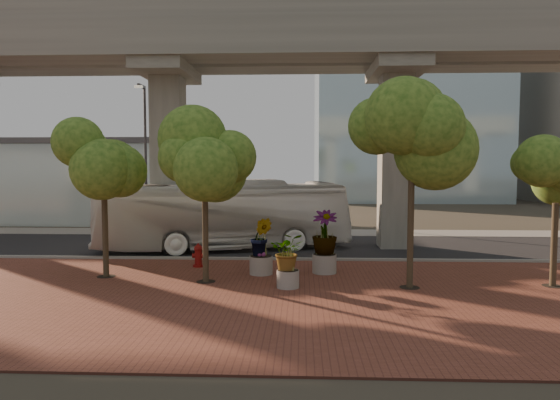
{
  "coord_description": "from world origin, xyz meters",
  "views": [
    {
      "loc": [
        1.12,
        -24.42,
        4.36
      ],
      "look_at": [
        0.02,
        0.5,
        2.62
      ],
      "focal_mm": 32.0,
      "sensor_mm": 36.0,
      "label": 1
    }
  ],
  "objects": [
    {
      "name": "planter_front",
      "position": [
        0.64,
        -7.11,
        1.24
      ],
      "size": [
        1.77,
        1.77,
        1.94
      ],
      "color": "gray",
      "rests_on": "ground"
    },
    {
      "name": "streetlamp_east",
      "position": [
        8.16,
        7.28,
        5.36
      ],
      "size": [
        0.46,
        1.33,
        9.19
      ],
      "color": "#28282C",
      "rests_on": "ground"
    },
    {
      "name": "street_tree_far_east",
      "position": [
        10.07,
        -6.49,
        3.91
      ],
      "size": [
        3.04,
        3.04,
        5.25
      ],
      "color": "#453927",
      "rests_on": "ground"
    },
    {
      "name": "asphalt_road",
      "position": [
        0.0,
        2.0,
        0.02
      ],
      "size": [
        90.0,
        8.0,
        0.04
      ],
      "primitive_type": "cube",
      "color": "black",
      "rests_on": "ground"
    },
    {
      "name": "street_tree_far_west",
      "position": [
        -6.45,
        -5.69,
        4.37
      ],
      "size": [
        3.58,
        3.58,
        5.96
      ],
      "color": "#453927",
      "rests_on": "ground"
    },
    {
      "name": "transit_bus",
      "position": [
        -2.87,
        0.9,
        1.79
      ],
      "size": [
        13.15,
        6.33,
        3.57
      ],
      "primitive_type": "imported",
      "rotation": [
        0.0,
        0.0,
        1.84
      ],
      "color": "silver",
      "rests_on": "ground"
    },
    {
      "name": "fire_hydrant",
      "position": [
        -3.27,
        -3.69,
        0.54
      ],
      "size": [
        0.5,
        0.45,
        1.0
      ],
      "color": "maroon",
      "rests_on": "ground"
    },
    {
      "name": "transit_viaduct",
      "position": [
        0.0,
        2.0,
        7.29
      ],
      "size": [
        72.0,
        5.6,
        12.4
      ],
      "color": "gray",
      "rests_on": "ground"
    },
    {
      "name": "curb_strip",
      "position": [
        0.0,
        -2.0,
        0.08
      ],
      "size": [
        70.0,
        0.25,
        0.16
      ],
      "primitive_type": "cube",
      "color": "gray",
      "rests_on": "ground"
    },
    {
      "name": "far_sidewalk",
      "position": [
        0.0,
        7.5,
        0.03
      ],
      "size": [
        90.0,
        3.0,
        0.06
      ],
      "primitive_type": "cube",
      "color": "gray",
      "rests_on": "ground"
    },
    {
      "name": "planter_right",
      "position": [
        2.03,
        -4.65,
        1.58
      ],
      "size": [
        2.35,
        2.35,
        2.51
      ],
      "color": "gray",
      "rests_on": "ground"
    },
    {
      "name": "streetlamp_west",
      "position": [
        -8.7,
        6.46,
        5.38
      ],
      "size": [
        0.46,
        1.34,
        9.23
      ],
      "color": "#2A2A2F",
      "rests_on": "ground"
    },
    {
      "name": "ground",
      "position": [
        0.0,
        0.0,
        0.0
      ],
      "size": [
        160.0,
        160.0,
        0.0
      ],
      "primitive_type": "plane",
      "color": "#353227",
      "rests_on": "ground"
    },
    {
      "name": "station_pavilion",
      "position": [
        -20.0,
        16.0,
        3.22
      ],
      "size": [
        23.0,
        13.0,
        6.3
      ],
      "color": "silver",
      "rests_on": "ground"
    },
    {
      "name": "street_tree_near_east",
      "position": [
        4.92,
        -6.93,
        5.61
      ],
      "size": [
        4.35,
        4.35,
        7.55
      ],
      "color": "#453927",
      "rests_on": "ground"
    },
    {
      "name": "brick_plaza",
      "position": [
        0.0,
        -8.0,
        0.03
      ],
      "size": [
        70.0,
        13.0,
        0.06
      ],
      "primitive_type": "cube",
      "color": "brown",
      "rests_on": "ground"
    },
    {
      "name": "planter_left",
      "position": [
        -0.49,
        -4.98,
        1.43
      ],
      "size": [
        2.04,
        2.04,
        2.25
      ],
      "color": "#B0AC9F",
      "rests_on": "ground"
    },
    {
      "name": "street_tree_near_west",
      "position": [
        -2.42,
        -6.37,
        4.38
      ],
      "size": [
        3.82,
        3.82,
        6.08
      ],
      "color": "#453927",
      "rests_on": "ground"
    }
  ]
}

